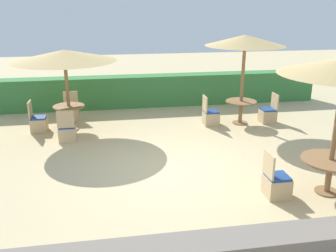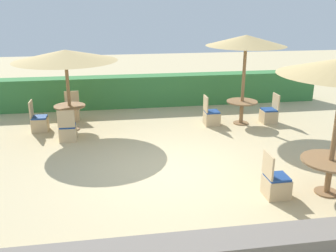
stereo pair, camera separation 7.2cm
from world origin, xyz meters
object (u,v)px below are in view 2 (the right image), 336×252
patio_chair_front_right_west (276,184)px  patio_chair_back_right_east (269,115)px  patio_chair_back_left_south (68,132)px  parasol_back_right (246,41)px  patio_chair_back_left_north (72,113)px  parasol_back_left (65,56)px  round_table_back_left (70,112)px  patio_chair_back_right_west (211,117)px  patio_chair_back_left_west (39,122)px  round_table_front_right (330,166)px  round_table_back_right (242,106)px

patio_chair_front_right_west → patio_chair_back_right_east: size_ratio=1.00×
patio_chair_back_left_south → parasol_back_right: (5.29, 0.72, 2.32)m
patio_chair_back_left_north → parasol_back_left: bearing=92.0°
round_table_back_left → patio_chair_back_left_south: (0.00, -0.96, -0.30)m
patio_chair_back_right_west → patio_chair_front_right_west: bearing=0.5°
patio_chair_back_left_south → patio_chair_back_left_west: 1.35m
patio_chair_front_right_west → patio_chair_back_left_west: 7.19m
round_table_front_right → patio_chair_back_right_east: (0.75, 4.60, -0.33)m
round_table_back_left → parasol_back_right: 5.67m
round_table_front_right → round_table_back_left: bearing=138.2°
patio_chair_back_left_south → patio_chair_back_right_west: bearing=9.8°
parasol_back_left → round_table_back_left: parasol_back_left is taller
patio_chair_front_right_west → patio_chair_back_left_south: same height
patio_chair_front_right_west → patio_chair_back_right_west: (-0.04, 4.63, 0.00)m
patio_chair_back_left_north → round_table_back_left: bearing=92.0°
parasol_back_right → patio_chair_back_right_east: (0.92, -0.04, -2.32)m
parasol_back_left → patio_chair_back_left_north: bearing=92.0°
round_table_front_right → parasol_back_left: bearing=138.2°
patio_chair_back_left_north → patio_chair_back_left_west: size_ratio=1.00×
parasol_back_right → patio_chair_back_right_east: bearing=-2.6°
parasol_back_left → patio_chair_back_right_west: parasol_back_left is taller
round_table_back_left → round_table_back_right: bearing=-2.7°
patio_chair_front_right_west → patio_chair_back_right_west: same height
patio_chair_back_left_north → patio_chair_back_left_west: (-0.89, -0.92, 0.00)m
patio_chair_back_right_east → round_table_front_right: bearing=170.8°
parasol_back_left → parasol_back_right: size_ratio=1.08×
patio_chair_back_left_north → patio_chair_back_left_west: 1.28m
patio_chair_back_right_east → patio_chair_back_left_north: bearing=78.8°
patio_chair_front_right_west → patio_chair_back_left_south: bearing=-131.7°
round_table_front_right → patio_chair_back_left_south: size_ratio=1.24×
patio_chair_back_left_west → parasol_back_right: size_ratio=0.34×
patio_chair_back_left_west → patio_chair_back_right_west: 5.24m
patio_chair_back_left_north → patio_chair_back_left_south: 1.91m
parasol_back_left → patio_chair_back_right_west: 4.75m
patio_chair_back_left_south → round_table_front_right: bearing=-35.7°
patio_chair_back_left_west → patio_chair_back_left_north: bearing=135.9°
patio_chair_front_right_west → patio_chair_back_left_north: 7.27m
patio_chair_back_left_north → patio_chair_back_right_east: (6.24, -1.23, 0.00)m
patio_chair_back_left_north → patio_chair_back_right_east: size_ratio=1.00×
round_table_front_right → parasol_back_left: (-5.46, 4.89, 1.64)m
round_table_front_right → parasol_back_left: size_ratio=0.39×
round_table_front_right → round_table_back_left: round_table_back_left is taller
patio_chair_back_left_north → parasol_back_right: parasol_back_right is taller
patio_chair_front_right_west → parasol_back_left: 6.81m
patio_chair_back_right_west → patio_chair_back_left_north: bearing=-105.0°
round_table_back_left → patio_chair_back_left_south: patio_chair_back_left_south is taller
patio_chair_back_left_west → patio_chair_back_right_east: size_ratio=1.00×
round_table_front_right → parasol_back_left: parasol_back_left is taller
patio_chair_back_left_west → round_table_back_right: 6.23m
parasol_back_left → round_table_back_right: parasol_back_left is taller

